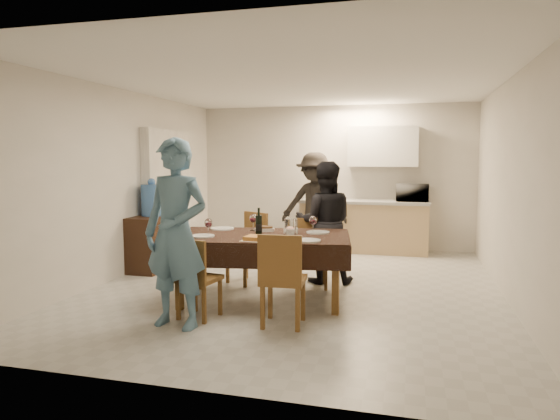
# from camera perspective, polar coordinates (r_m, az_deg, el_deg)

# --- Properties ---
(floor) EXTENTS (5.00, 6.00, 0.02)m
(floor) POSITION_cam_1_polar(r_m,az_deg,el_deg) (6.51, 1.93, -8.74)
(floor) COLOR #B0AFAB
(floor) RESTS_ON ground
(ceiling) EXTENTS (5.00, 6.00, 0.02)m
(ceiling) POSITION_cam_1_polar(r_m,az_deg,el_deg) (6.37, 2.01, 14.53)
(ceiling) COLOR white
(ceiling) RESTS_ON wall_back
(wall_back) EXTENTS (5.00, 0.02, 2.60)m
(wall_back) POSITION_cam_1_polar(r_m,az_deg,el_deg) (9.25, 6.09, 3.77)
(wall_back) COLOR silver
(wall_back) RESTS_ON floor
(wall_front) EXTENTS (5.00, 0.02, 2.60)m
(wall_front) POSITION_cam_1_polar(r_m,az_deg,el_deg) (3.45, -9.12, 0.02)
(wall_front) COLOR silver
(wall_front) RESTS_ON floor
(wall_left) EXTENTS (0.02, 6.00, 2.60)m
(wall_left) POSITION_cam_1_polar(r_m,az_deg,el_deg) (7.28, -17.63, 2.92)
(wall_left) COLOR silver
(wall_left) RESTS_ON floor
(wall_right) EXTENTS (0.02, 6.00, 2.60)m
(wall_right) POSITION_cam_1_polar(r_m,az_deg,el_deg) (6.25, 24.95, 2.18)
(wall_right) COLOR silver
(wall_right) RESTS_ON floor
(stub_partition) EXTENTS (0.15, 1.40, 2.10)m
(stub_partition) POSITION_cam_1_polar(r_m,az_deg,el_deg) (8.29, -12.67, 1.67)
(stub_partition) COLOR silver
(stub_partition) RESTS_ON floor
(kitchen_base_cabinet) EXTENTS (2.20, 0.60, 0.86)m
(kitchen_base_cabinet) POSITION_cam_1_polar(r_m,az_deg,el_deg) (8.94, 9.53, -1.96)
(kitchen_base_cabinet) COLOR tan
(kitchen_base_cabinet) RESTS_ON floor
(kitchen_worktop) EXTENTS (2.24, 0.64, 0.05)m
(kitchen_worktop) POSITION_cam_1_polar(r_m,az_deg,el_deg) (8.89, 9.58, 0.94)
(kitchen_worktop) COLOR #9F9F9B
(kitchen_worktop) RESTS_ON kitchen_base_cabinet
(upper_cabinet) EXTENTS (1.20, 0.34, 0.70)m
(upper_cabinet) POSITION_cam_1_polar(r_m,az_deg,el_deg) (8.97, 11.69, 7.12)
(upper_cabinet) COLOR silver
(upper_cabinet) RESTS_ON wall_back
(dining_table) EXTENTS (2.14, 1.44, 0.77)m
(dining_table) POSITION_cam_1_polar(r_m,az_deg,el_deg) (5.73, -2.11, -3.20)
(dining_table) COLOR black
(dining_table) RESTS_ON floor
(chair_near_left) EXTENTS (0.44, 0.44, 0.46)m
(chair_near_left) POSITION_cam_1_polar(r_m,az_deg,el_deg) (5.17, -9.61, -6.82)
(chair_near_left) COLOR brown
(chair_near_left) RESTS_ON floor
(chair_near_right) EXTENTS (0.45, 0.45, 0.50)m
(chair_near_right) POSITION_cam_1_polar(r_m,az_deg,el_deg) (4.85, 0.14, -6.92)
(chair_near_right) COLOR brown
(chair_near_right) RESTS_ON floor
(chair_far_left) EXTENTS (0.57, 0.59, 0.50)m
(chair_far_left) POSITION_cam_1_polar(r_m,az_deg,el_deg) (6.52, -4.20, -3.62)
(chair_far_left) COLOR brown
(chair_far_left) RESTS_ON floor
(chair_far_right) EXTENTS (0.48, 0.49, 0.47)m
(chair_far_right) POSITION_cam_1_polar(r_m,az_deg,el_deg) (6.30, 3.60, -4.28)
(chair_far_right) COLOR brown
(chair_far_right) RESTS_ON floor
(console) EXTENTS (0.43, 0.87, 0.80)m
(console) POSITION_cam_1_polar(r_m,az_deg,el_deg) (7.63, -14.30, -3.64)
(console) COLOR #321D10
(console) RESTS_ON floor
(water_jug) EXTENTS (0.31, 0.31, 0.46)m
(water_jug) POSITION_cam_1_polar(r_m,az_deg,el_deg) (7.55, -14.43, 1.11)
(water_jug) COLOR #467CCD
(water_jug) RESTS_ON console
(wine_bottle) EXTENTS (0.08, 0.08, 0.31)m
(wine_bottle) POSITION_cam_1_polar(r_m,az_deg,el_deg) (5.77, -2.44, -1.25)
(wine_bottle) COLOR black
(wine_bottle) RESTS_ON dining_table
(water_pitcher) EXTENTS (0.13, 0.13, 0.20)m
(water_pitcher) POSITION_cam_1_polar(r_m,az_deg,el_deg) (5.58, 1.19, -2.04)
(water_pitcher) COLOR white
(water_pitcher) RESTS_ON dining_table
(savoury_tart) EXTENTS (0.39, 0.31, 0.05)m
(savoury_tart) POSITION_cam_1_polar(r_m,az_deg,el_deg) (5.34, -2.26, -3.25)
(savoury_tart) COLOR gold
(savoury_tart) RESTS_ON dining_table
(salad_bowl) EXTENTS (0.17, 0.17, 0.07)m
(salad_bowl) POSITION_cam_1_polar(r_m,az_deg,el_deg) (5.82, 1.24, -2.38)
(salad_bowl) COLOR silver
(salad_bowl) RESTS_ON dining_table
(mushroom_dish) EXTENTS (0.22, 0.22, 0.04)m
(mushroom_dish) POSITION_cam_1_polar(r_m,az_deg,el_deg) (6.01, -1.79, -2.25)
(mushroom_dish) COLOR silver
(mushroom_dish) RESTS_ON dining_table
(wine_glass_a) EXTENTS (0.09, 0.09, 0.20)m
(wine_glass_a) POSITION_cam_1_polar(r_m,az_deg,el_deg) (5.67, -8.18, -1.97)
(wine_glass_a) COLOR white
(wine_glass_a) RESTS_ON dining_table
(wine_glass_b) EXTENTS (0.09, 0.09, 0.21)m
(wine_glass_b) POSITION_cam_1_polar(r_m,az_deg,el_deg) (5.82, 3.79, -1.67)
(wine_glass_b) COLOR white
(wine_glass_b) RESTS_ON dining_table
(wine_glass_c) EXTENTS (0.09, 0.09, 0.20)m
(wine_glass_c) POSITION_cam_1_polar(r_m,az_deg,el_deg) (6.06, -3.10, -1.42)
(wine_glass_c) COLOR white
(wine_glass_c) RESTS_ON dining_table
(plate_near_left) EXTENTS (0.27, 0.27, 0.02)m
(plate_near_left) POSITION_cam_1_polar(r_m,az_deg,el_deg) (5.66, -8.83, -2.95)
(plate_near_left) COLOR silver
(plate_near_left) RESTS_ON dining_table
(plate_near_right) EXTENTS (0.28, 0.28, 0.02)m
(plate_near_right) POSITION_cam_1_polar(r_m,az_deg,el_deg) (5.29, 3.18, -3.50)
(plate_near_right) COLOR silver
(plate_near_right) RESTS_ON dining_table
(plate_far_left) EXTENTS (0.29, 0.29, 0.02)m
(plate_far_left) POSITION_cam_1_polar(r_m,az_deg,el_deg) (6.20, -6.62, -2.12)
(plate_far_left) COLOR silver
(plate_far_left) RESTS_ON dining_table
(plate_far_right) EXTENTS (0.27, 0.27, 0.02)m
(plate_far_right) POSITION_cam_1_polar(r_m,az_deg,el_deg) (5.88, 4.36, -2.56)
(plate_far_right) COLOR silver
(plate_far_right) RESTS_ON dining_table
(microwave) EXTENTS (0.54, 0.36, 0.30)m
(microwave) POSITION_cam_1_polar(r_m,az_deg,el_deg) (8.84, 14.90, 1.93)
(microwave) COLOR silver
(microwave) RESTS_ON kitchen_worktop
(person_near) EXTENTS (0.73, 0.52, 1.85)m
(person_near) POSITION_cam_1_polar(r_m,az_deg,el_deg) (4.94, -11.80, -2.62)
(person_near) COLOR slate
(person_near) RESTS_ON floor
(person_far) EXTENTS (0.88, 0.74, 1.61)m
(person_far) POSITION_cam_1_polar(r_m,az_deg,el_deg) (6.61, 5.11, -1.42)
(person_far) COLOR black
(person_far) RESTS_ON floor
(person_kitchen) EXTENTS (1.13, 0.65, 1.74)m
(person_kitchen) POSITION_cam_1_polar(r_m,az_deg,el_deg) (8.56, 3.96, 0.73)
(person_kitchen) COLOR black
(person_kitchen) RESTS_ON floor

